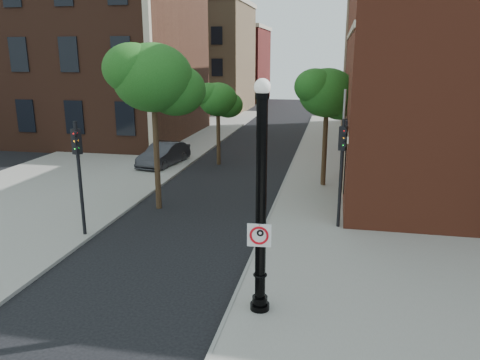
% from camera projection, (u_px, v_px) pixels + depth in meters
% --- Properties ---
extents(ground, '(120.00, 120.00, 0.00)m').
position_uv_depth(ground, '(161.00, 296.00, 13.01)').
color(ground, black).
rests_on(ground, ground).
extents(sidewalk_right, '(8.00, 60.00, 0.12)m').
position_uv_depth(sidewalk_right, '(365.00, 201.00, 21.29)').
color(sidewalk_right, gray).
rests_on(sidewalk_right, ground).
extents(sidewalk_left, '(10.00, 50.00, 0.12)m').
position_uv_depth(sidewalk_left, '(131.00, 152.00, 31.77)').
color(sidewalk_left, gray).
rests_on(sidewalk_left, ground).
extents(curb_edge, '(0.10, 60.00, 0.14)m').
position_uv_depth(curb_edge, '(279.00, 195.00, 22.06)').
color(curb_edge, gray).
rests_on(curb_edge, ground).
extents(victorian_building, '(18.60, 14.60, 17.95)m').
position_uv_depth(victorian_building, '(73.00, 25.00, 36.53)').
color(victorian_building, '#4E2A1D').
rests_on(victorian_building, ground).
extents(bg_building_tan_a, '(12.00, 12.00, 12.00)m').
position_uv_depth(bg_building_tan_a, '(197.00, 59.00, 55.41)').
color(bg_building_tan_a, '#8A6C4B').
rests_on(bg_building_tan_a, ground).
extents(bg_building_red, '(12.00, 12.00, 10.00)m').
position_uv_depth(bg_building_red, '(224.00, 65.00, 68.92)').
color(bg_building_red, maroon).
rests_on(bg_building_red, ground).
extents(lamppost, '(0.51, 0.51, 5.97)m').
position_uv_depth(lamppost, '(261.00, 212.00, 11.42)').
color(lamppost, black).
rests_on(lamppost, ground).
extents(no_parking_sign, '(0.60, 0.09, 0.60)m').
position_uv_depth(no_parking_sign, '(259.00, 235.00, 11.42)').
color(no_parking_sign, white).
rests_on(no_parking_sign, ground).
extents(parked_car, '(2.09, 4.45, 1.41)m').
position_uv_depth(parked_car, '(164.00, 155.00, 28.00)').
color(parked_car, '#29292D').
rests_on(parked_car, ground).
extents(traffic_signal_left, '(0.34, 0.38, 4.27)m').
position_uv_depth(traffic_signal_left, '(78.00, 161.00, 16.44)').
color(traffic_signal_left, black).
rests_on(traffic_signal_left, ground).
extents(traffic_signal_right, '(0.32, 0.37, 4.24)m').
position_uv_depth(traffic_signal_right, '(342.00, 157.00, 17.21)').
color(traffic_signal_right, black).
rests_on(traffic_signal_right, ground).
extents(utility_pole, '(0.11, 0.11, 5.26)m').
position_uv_depth(utility_pole, '(341.00, 159.00, 17.85)').
color(utility_pole, '#999999').
rests_on(utility_pole, ground).
extents(street_tree_a, '(3.87, 3.50, 6.97)m').
position_uv_depth(street_tree_a, '(155.00, 79.00, 19.06)').
color(street_tree_a, '#332214').
rests_on(street_tree_a, ground).
extents(street_tree_b, '(2.73, 2.47, 4.92)m').
position_uv_depth(street_tree_b, '(219.00, 100.00, 27.65)').
color(street_tree_b, '#332214').
rests_on(street_tree_b, ground).
extents(street_tree_c, '(3.27, 2.95, 5.89)m').
position_uv_depth(street_tree_c, '(328.00, 94.00, 22.56)').
color(street_tree_c, '#332214').
rests_on(street_tree_c, ground).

